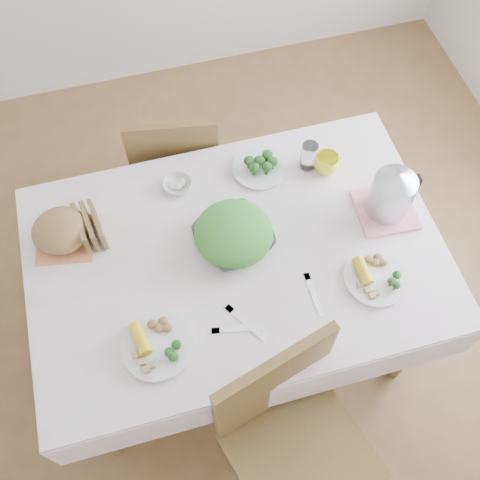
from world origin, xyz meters
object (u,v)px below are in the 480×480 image
object	(u,v)px
salad_bowl	(234,238)
chair_near	(300,455)
dinner_plate_left	(157,346)
dinner_plate_right	(375,278)
dining_table	(237,297)
chair_far	(177,156)
yellow_mug	(326,163)
electric_kettle	(392,193)

from	to	relation	value
salad_bowl	chair_near	bearing A→B (deg)	-86.74
dinner_plate_left	dinner_plate_right	distance (m)	0.79
dining_table	chair_near	world-z (taller)	chair_near
dinner_plate_left	chair_far	bearing A→B (deg)	75.78
dining_table	chair_near	bearing A→B (deg)	-86.14
chair_near	dining_table	bearing A→B (deg)	77.69
yellow_mug	chair_far	bearing A→B (deg)	139.02
yellow_mug	electric_kettle	bearing A→B (deg)	-58.10
chair_near	dinner_plate_right	world-z (taller)	chair_near
dinner_plate_right	electric_kettle	bearing A→B (deg)	60.69
salad_bowl	chair_far	bearing A→B (deg)	97.87
electric_kettle	chair_far	bearing A→B (deg)	156.47
dinner_plate_left	yellow_mug	world-z (taller)	yellow_mug
chair_near	salad_bowl	distance (m)	0.80
chair_far	electric_kettle	xyz separation A→B (m)	(0.68, -0.70, 0.42)
dining_table	salad_bowl	xyz separation A→B (m)	(0.00, 0.05, 0.42)
dinner_plate_left	salad_bowl	bearing A→B (deg)	42.51
chair_near	electric_kettle	size ratio (longest dim) A/B	4.59
chair_near	yellow_mug	size ratio (longest dim) A/B	9.98
dinner_plate_left	chair_near	bearing A→B (deg)	-46.54
dining_table	electric_kettle	xyz separation A→B (m)	(0.59, 0.03, 0.51)
dining_table	electric_kettle	world-z (taller)	electric_kettle
dinner_plate_left	dinner_plate_right	bearing A→B (deg)	3.01
electric_kettle	dinner_plate_right	bearing A→B (deg)	-96.92
dinner_plate_left	yellow_mug	distance (m)	0.95
dinner_plate_left	electric_kettle	bearing A→B (deg)	17.77
dinner_plate_right	electric_kettle	world-z (taller)	electric_kettle
chair_near	salad_bowl	world-z (taller)	chair_near
dinner_plate_left	dining_table	bearing A→B (deg)	38.12
chair_near	chair_far	xyz separation A→B (m)	(-0.14, 1.41, 0.00)
yellow_mug	electric_kettle	distance (m)	0.30
dinner_plate_left	yellow_mug	bearing A→B (deg)	34.73
chair_near	dinner_plate_right	distance (m)	0.68
salad_bowl	dinner_plate_right	bearing A→B (deg)	-32.18
dinner_plate_left	electric_kettle	xyz separation A→B (m)	(0.93, 0.30, 0.11)
dining_table	yellow_mug	size ratio (longest dim) A/B	14.04
chair_near	electric_kettle	xyz separation A→B (m)	(0.54, 0.71, 0.42)
dining_table	chair_far	world-z (taller)	chair_far
dinner_plate_right	yellow_mug	distance (m)	0.50
chair_far	dinner_plate_right	bearing A→B (deg)	128.52
dinner_plate_right	yellow_mug	xyz separation A→B (m)	(-0.01, 0.50, 0.03)
chair_near	dinner_plate_right	bearing A→B (deg)	32.42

